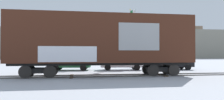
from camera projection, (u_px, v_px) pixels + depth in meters
ground_plane at (86, 76)px, 16.96m from camera, size 260.00×260.00×0.00m
track at (127, 75)px, 17.42m from camera, size 60.02×4.03×0.08m
freight_car at (102, 40)px, 17.16m from camera, size 14.04×3.45×4.97m
flagpole at (131, 31)px, 26.49m from camera, size 0.47×1.23×7.19m
hillside at (85, 46)px, 94.73m from camera, size 141.29×42.75×15.31m
parked_car_green at (70, 62)px, 23.25m from camera, size 4.24×2.34×1.74m
parked_car_silver at (121, 62)px, 23.67m from camera, size 4.57×2.10×1.81m
parked_car_black at (170, 62)px, 24.25m from camera, size 4.56×2.09×1.69m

